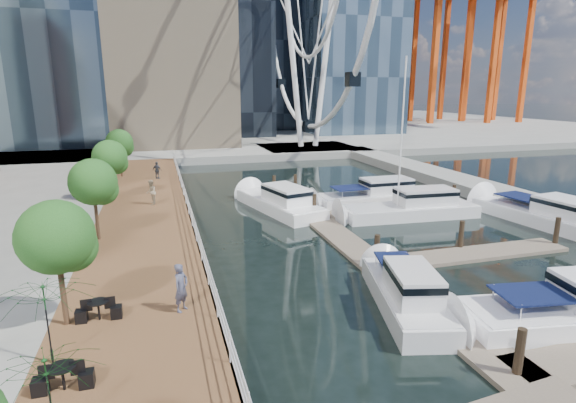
# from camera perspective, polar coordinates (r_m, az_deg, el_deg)

# --- Properties ---
(ground) EXTENTS (520.00, 520.00, 0.00)m
(ground) POSITION_cam_1_polar(r_m,az_deg,el_deg) (17.24, 14.43, -18.80)
(ground) COLOR black
(ground) RESTS_ON ground
(boardwalk) EXTENTS (6.00, 60.00, 1.00)m
(boardwalk) POSITION_cam_1_polar(r_m,az_deg,el_deg) (28.70, -17.81, -4.42)
(boardwalk) COLOR brown
(boardwalk) RESTS_ON ground
(seawall) EXTENTS (0.25, 60.00, 1.00)m
(seawall) POSITION_cam_1_polar(r_m,az_deg,el_deg) (28.73, -11.81, -4.02)
(seawall) COLOR #595954
(seawall) RESTS_ON ground
(land_far) EXTENTS (200.00, 114.00, 1.00)m
(land_far) POSITION_cam_1_polar(r_m,az_deg,el_deg) (114.92, -12.38, 9.24)
(land_far) COLOR gray
(land_far) RESTS_ON ground
(breakwater) EXTENTS (4.00, 60.00, 1.00)m
(breakwater) POSITION_cam_1_polar(r_m,az_deg,el_deg) (43.52, 24.02, 1.16)
(breakwater) COLOR gray
(breakwater) RESTS_ON ground
(pier) EXTENTS (14.00, 12.00, 1.00)m
(pier) POSITION_cam_1_polar(r_m,az_deg,el_deg) (68.48, 2.57, 6.59)
(pier) COLOR gray
(pier) RESTS_ON ground
(railing) EXTENTS (0.10, 60.00, 1.05)m
(railing) POSITION_cam_1_polar(r_m,az_deg,el_deg) (28.43, -12.12, -2.07)
(railing) COLOR white
(railing) RESTS_ON boardwalk
(floating_docks) EXTENTS (16.00, 34.00, 2.60)m
(floating_docks) POSITION_cam_1_polar(r_m,az_deg,el_deg) (28.67, 18.23, -4.49)
(floating_docks) COLOR #6D6051
(floating_docks) RESTS_ON ground
(port_cranes) EXTENTS (40.00, 52.00, 38.00)m
(port_cranes) POSITION_cam_1_polar(r_m,az_deg,el_deg) (132.19, 19.71, 17.82)
(port_cranes) COLOR #D84C14
(port_cranes) RESTS_ON ground
(street_trees) EXTENTS (2.60, 42.60, 4.60)m
(street_trees) POSITION_cam_1_polar(r_m,az_deg,el_deg) (27.02, -23.53, 2.28)
(street_trees) COLOR #3F2B1C
(street_trees) RESTS_ON ground
(pedestrian_near) EXTENTS (0.79, 0.82, 1.90)m
(pedestrian_near) POSITION_cam_1_polar(r_m,az_deg,el_deg) (17.76, -13.42, -10.58)
(pedestrian_near) COLOR #45465C
(pedestrian_near) RESTS_ON boardwalk
(pedestrian_mid) EXTENTS (0.76, 0.94, 1.83)m
(pedestrian_mid) POSITION_cam_1_polar(r_m,az_deg,el_deg) (34.53, -17.00, 1.12)
(pedestrian_mid) COLOR gray
(pedestrian_mid) RESTS_ON boardwalk
(pedestrian_far) EXTENTS (1.02, 0.89, 1.64)m
(pedestrian_far) POSITION_cam_1_polar(r_m,az_deg,el_deg) (44.63, -16.27, 3.83)
(pedestrian_far) COLOR #2F333B
(pedestrian_far) RESTS_ON boardwalk
(moored_yachts) EXTENTS (22.45, 34.09, 11.50)m
(moored_yachts) POSITION_cam_1_polar(r_m,az_deg,el_deg) (32.79, 16.54, -2.98)
(moored_yachts) COLOR silver
(moored_yachts) RESTS_ON ground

